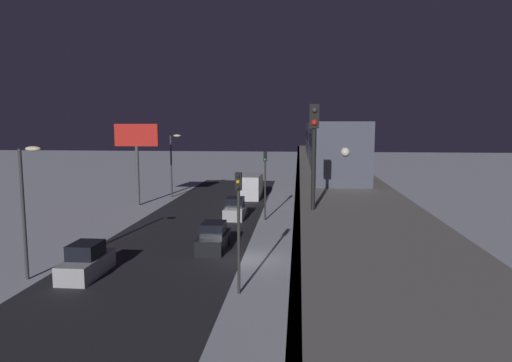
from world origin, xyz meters
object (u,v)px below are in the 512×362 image
(sedan_black, at_px, (214,239))
(sedan_silver_2, at_px, (86,262))
(sedan_silver, at_px, (235,210))
(box_truck, at_px, (251,186))
(traffic_light_mid, at_px, (265,175))
(commercial_billboard, at_px, (137,143))
(traffic_light_near, at_px, (239,215))
(subway_train, at_px, (325,141))
(rail_signal, at_px, (314,138))

(sedan_black, bearing_deg, sedan_silver_2, -135.94)
(sedan_silver, distance_m, box_truck, 12.78)
(traffic_light_mid, bearing_deg, commercial_billboard, -24.32)
(commercial_billboard, bearing_deg, box_truck, -149.53)
(sedan_black, distance_m, traffic_light_mid, 11.29)
(sedan_silver_2, relative_size, traffic_light_near, 0.67)
(sedan_silver, relative_size, commercial_billboard, 0.46)
(sedan_black, height_order, sedan_silver_2, same)
(box_truck, height_order, commercial_billboard, commercial_billboard)
(traffic_light_mid, distance_m, commercial_billboard, 16.11)
(box_truck, height_order, traffic_light_near, traffic_light_near)
(sedan_silver, distance_m, traffic_light_mid, 4.52)
(subway_train, height_order, sedan_silver_2, subway_train)
(sedan_black, height_order, box_truck, box_truck)
(traffic_light_near, xyz_separation_m, commercial_billboard, (14.48, -25.13, 2.63))
(sedan_silver, height_order, sedan_silver_2, same)
(box_truck, distance_m, traffic_light_mid, 14.04)
(subway_train, relative_size, sedan_silver_2, 8.63)
(rail_signal, distance_m, traffic_light_near, 7.79)
(subway_train, height_order, box_truck, subway_train)
(subway_train, height_order, traffic_light_mid, subway_train)
(box_truck, bearing_deg, subway_train, 121.50)
(sedan_silver_2, xyz_separation_m, box_truck, (-6.60, -30.03, 0.55))
(subway_train, relative_size, traffic_light_near, 5.76)
(sedan_silver_2, relative_size, commercial_billboard, 0.48)
(subway_train, bearing_deg, traffic_light_mid, 2.92)
(rail_signal, relative_size, commercial_billboard, 0.45)
(sedan_silver, xyz_separation_m, commercial_billboard, (11.58, -5.84, 6.03))
(box_truck, bearing_deg, rail_signal, 99.52)
(commercial_billboard, bearing_deg, sedan_silver_2, 102.64)
(sedan_black, relative_size, traffic_light_near, 0.67)
(sedan_silver, height_order, traffic_light_near, traffic_light_near)
(subway_train, distance_m, rail_signal, 24.49)
(sedan_black, xyz_separation_m, traffic_light_near, (-2.90, 8.22, 3.41))
(sedan_silver, height_order, box_truck, box_truck)
(traffic_light_near, bearing_deg, commercial_billboard, -60.05)
(sedan_black, bearing_deg, rail_signal, -64.70)
(sedan_silver, relative_size, traffic_light_near, 0.64)
(rail_signal, xyz_separation_m, commercial_billboard, (18.09, -30.68, -1.49))
(sedan_silver, bearing_deg, sedan_black, -90.00)
(traffic_light_near, bearing_deg, subway_train, -105.95)
(rail_signal, xyz_separation_m, sedan_black, (6.51, -13.77, -7.53))
(sedan_black, distance_m, sedan_silver_2, 8.91)
(subway_train, relative_size, rail_signal, 9.22)
(rail_signal, distance_m, sedan_silver, 26.75)
(rail_signal, bearing_deg, box_truck, -80.48)
(traffic_light_near, bearing_deg, sedan_black, -70.57)
(commercial_billboard, bearing_deg, subway_train, 162.49)
(sedan_silver, height_order, traffic_light_mid, traffic_light_mid)
(commercial_billboard, bearing_deg, traffic_light_near, 119.95)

